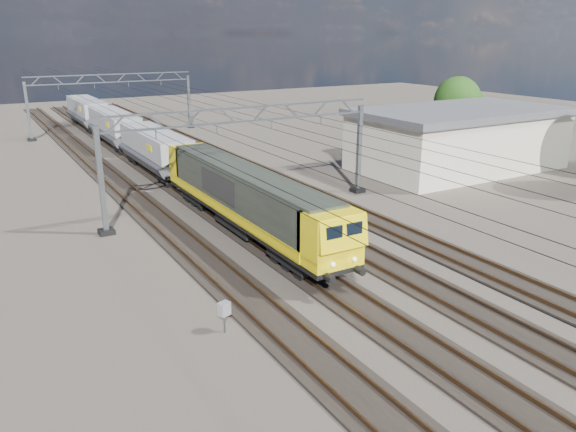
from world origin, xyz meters
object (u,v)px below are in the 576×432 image
hopper_wagon_third (87,111)px  industrial_shed (458,138)px  locomotive (245,196)px  hopper_wagon_lead (155,148)px  catenary_gantry_mid (245,155)px  catenary_gantry_far (113,101)px  trackside_cabinet (224,310)px  tree_far (461,102)px  hopper_wagon_mid (115,126)px

hopper_wagon_third → industrial_shed: (24.00, -40.08, 0.49)m
locomotive → hopper_wagon_lead: bearing=90.0°
catenary_gantry_mid → hopper_wagon_lead: size_ratio=1.53×
industrial_shed → catenary_gantry_far: bearing=122.9°
catenary_gantry_far → trackside_cabinet: 51.21m
catenary_gantry_mid → industrial_shed: (22.00, 2.00, -1.18)m
hopper_wagon_lead → hopper_wagon_third: 28.40m
trackside_cabinet → tree_far: (38.41, 24.28, 3.65)m
catenary_gantry_far → hopper_wagon_third: bearing=108.2°
catenary_gantry_far → trackside_cabinet: catenary_gantry_far is taller
catenary_gantry_far → locomotive: bearing=-92.9°
catenary_gantry_far → hopper_wagon_lead: catenary_gantry_far is taller
locomotive → catenary_gantry_mid: bearing=63.5°
hopper_wagon_third → tree_far: 45.75m
hopper_wagon_mid → industrial_shed: industrial_shed is taller
hopper_wagon_lead → tree_far: tree_far is taller
hopper_wagon_third → hopper_wagon_lead: bearing=-90.0°
catenary_gantry_mid → locomotive: size_ratio=0.94×
locomotive → industrial_shed: (24.00, 6.02, 0.40)m
locomotive → tree_far: tree_far is taller
hopper_wagon_third → industrial_shed: industrial_shed is taller
catenary_gantry_mid → tree_far: bearing=17.9°
trackside_cabinet → hopper_wagon_lead: bearing=60.7°
hopper_wagon_lead → industrial_shed: bearing=-25.9°
trackside_cabinet → hopper_wagon_mid: bearing=64.8°
catenary_gantry_mid → industrial_shed: catenary_gantry_mid is taller
locomotive → trackside_cabinet: locomotive is taller
locomotive → industrial_shed: size_ratio=1.13×
catenary_gantry_mid → industrial_shed: 22.12m
locomotive → hopper_wagon_lead: (-0.00, 17.70, -0.09)m
tree_far → hopper_wagon_third: bearing=135.0°
catenary_gantry_mid → hopper_wagon_third: (-2.00, 42.08, -1.67)m
catenary_gantry_mid → trackside_cabinet: catenary_gantry_mid is taller
catenary_gantry_far → hopper_wagon_third: catenary_gantry_far is taller
catenary_gantry_mid → locomotive: bearing=-116.5°
hopper_wagon_mid → hopper_wagon_third: (0.00, 14.20, 0.00)m
hopper_wagon_lead → trackside_cabinet: hopper_wagon_lead is taller
catenary_gantry_far → hopper_wagon_mid: (-2.00, -8.12, -1.67)m
catenary_gantry_far → hopper_wagon_lead: 22.47m
hopper_wagon_mid → hopper_wagon_third: 14.20m
hopper_wagon_mid → trackside_cabinet: hopper_wagon_mid is taller
catenary_gantry_far → industrial_shed: size_ratio=1.07×
hopper_wagon_lead → hopper_wagon_third: (0.00, 28.40, 0.00)m
catenary_gantry_mid → hopper_wagon_mid: (-2.00, 27.88, -1.67)m
trackside_cabinet → industrial_shed: (30.09, 16.49, 1.69)m
catenary_gantry_far → trackside_cabinet: (-8.09, -50.49, -2.87)m
locomotive → trackside_cabinet: size_ratio=15.58×
catenary_gantry_far → industrial_shed: 40.51m
locomotive → hopper_wagon_mid: (-0.00, 31.90, -0.09)m
catenary_gantry_far → hopper_wagon_mid: size_ratio=1.53×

